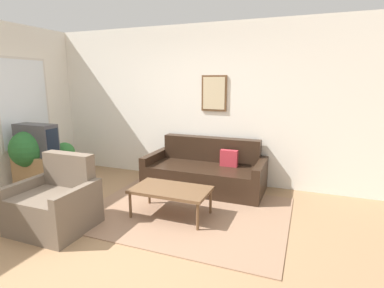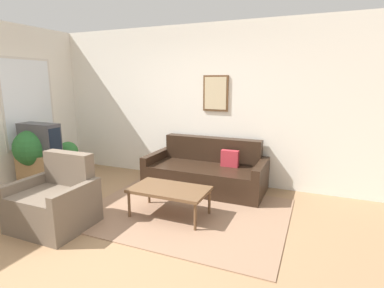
# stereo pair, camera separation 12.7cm
# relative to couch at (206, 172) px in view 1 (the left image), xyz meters

# --- Properties ---
(ground_plane) EXTENTS (16.00, 16.00, 0.00)m
(ground_plane) POSITION_rel_couch_xyz_m (-0.53, -1.99, -0.28)
(ground_plane) COLOR #997551
(area_rug) EXTENTS (2.67, 2.03, 0.01)m
(area_rug) POSITION_rel_couch_xyz_m (0.06, -1.01, -0.27)
(area_rug) COLOR #937056
(area_rug) RESTS_ON ground_plane
(wall_back) EXTENTS (8.00, 0.09, 2.70)m
(wall_back) POSITION_rel_couch_xyz_m (-0.52, 0.46, 1.07)
(wall_back) COLOR white
(wall_back) RESTS_ON ground_plane
(couch) EXTENTS (1.93, 0.90, 0.81)m
(couch) POSITION_rel_couch_xyz_m (0.00, 0.00, 0.00)
(couch) COLOR black
(couch) RESTS_ON ground_plane
(coffee_table) EXTENTS (1.01, 0.58, 0.39)m
(coffee_table) POSITION_rel_couch_xyz_m (-0.08, -1.18, 0.08)
(coffee_table) COLOR brown
(coffee_table) RESTS_ON ground_plane
(tv_stand) EXTENTS (0.75, 0.44, 0.56)m
(tv_stand) POSITION_rel_couch_xyz_m (-2.60, -0.97, 0.00)
(tv_stand) COLOR #A87F51
(tv_stand) RESTS_ON ground_plane
(tv) EXTENTS (0.71, 0.28, 0.52)m
(tv) POSITION_rel_couch_xyz_m (-2.59, -0.97, 0.54)
(tv) COLOR #424247
(tv) RESTS_ON tv_stand
(armchair) EXTENTS (0.87, 0.76, 0.88)m
(armchair) POSITION_rel_couch_xyz_m (-1.24, -1.96, 0.02)
(armchair) COLOR #6B5B4C
(armchair) RESTS_ON ground_plane
(potted_plant_tall) EXTENTS (0.61, 0.61, 0.98)m
(potted_plant_tall) POSITION_rel_couch_xyz_m (-2.68, -1.05, 0.36)
(potted_plant_tall) COLOR #383D42
(potted_plant_tall) RESTS_ON ground_plane
(potted_plant_by_window) EXTENTS (0.37, 0.37, 0.63)m
(potted_plant_by_window) POSITION_rel_couch_xyz_m (-2.68, -0.31, 0.11)
(potted_plant_by_window) COLOR slate
(potted_plant_by_window) RESTS_ON ground_plane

